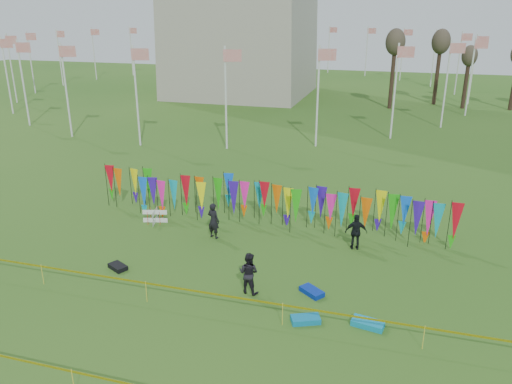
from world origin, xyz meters
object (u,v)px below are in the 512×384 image
(kite_bag_black, at_px, (118,267))
(kite_bag_blue, at_px, (312,292))
(person_mid, at_px, (249,273))
(box_kite, at_px, (155,216))
(person_left, at_px, (214,221))
(kite_bag_teal, at_px, (368,323))
(kite_bag_turquoise, at_px, (306,319))
(person_right, at_px, (356,232))

(kite_bag_black, bearing_deg, kite_bag_blue, 2.41)
(person_mid, bearing_deg, box_kite, -27.57)
(person_left, distance_m, kite_bag_teal, 9.53)
(person_left, bearing_deg, kite_bag_turquoise, 152.65)
(kite_bag_turquoise, height_order, kite_bag_black, kite_bag_turquoise)
(person_left, height_order, person_mid, person_left)
(person_right, distance_m, kite_bag_teal, 6.17)
(kite_bag_blue, relative_size, kite_bag_black, 1.14)
(person_left, relative_size, person_right, 1.04)
(kite_bag_black, bearing_deg, person_mid, -2.02)
(person_mid, distance_m, kite_bag_blue, 2.61)
(person_mid, bearing_deg, kite_bag_black, 8.05)
(person_mid, xyz_separation_m, kite_bag_turquoise, (2.55, -1.37, -0.75))
(kite_bag_blue, xyz_separation_m, kite_bag_teal, (2.29, -1.56, 0.01))
(kite_bag_blue, bearing_deg, kite_bag_teal, -34.30)
(person_left, distance_m, person_right, 6.83)
(kite_bag_turquoise, bearing_deg, kite_bag_blue, 93.63)
(kite_bag_black, bearing_deg, kite_bag_turquoise, -10.47)
(box_kite, height_order, person_right, person_right)
(box_kite, xyz_separation_m, kite_bag_teal, (11.46, -6.19, -0.26))
(box_kite, relative_size, person_mid, 0.42)
(person_left, relative_size, kite_bag_teal, 1.61)
(kite_bag_black, distance_m, kite_bag_teal, 10.77)
(person_right, xyz_separation_m, kite_bag_teal, (1.05, -6.04, -0.76))
(box_kite, bearing_deg, kite_bag_turquoise, -35.24)
(person_mid, height_order, kite_bag_black, person_mid)
(person_mid, bearing_deg, person_right, -115.95)
(box_kite, bearing_deg, kite_bag_teal, -28.39)
(kite_bag_black, bearing_deg, box_kite, 98.60)
(person_left, distance_m, kite_bag_blue, 6.78)
(kite_bag_blue, xyz_separation_m, kite_bag_black, (-8.42, -0.35, -0.00))
(person_mid, height_order, kite_bag_teal, person_mid)
(box_kite, height_order, person_mid, person_mid)
(person_left, relative_size, kite_bag_black, 2.11)
(kite_bag_black, bearing_deg, kite_bag_teal, -6.42)
(person_mid, distance_m, kite_bag_teal, 4.88)
(person_left, bearing_deg, kite_bag_blue, 163.57)
(box_kite, height_order, kite_bag_blue, box_kite)
(person_left, distance_m, person_mid, 5.37)
(box_kite, distance_m, kite_bag_turquoise, 11.38)
(kite_bag_teal, bearing_deg, person_mid, 168.10)
(kite_bag_turquoise, height_order, kite_bag_blue, kite_bag_turquoise)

